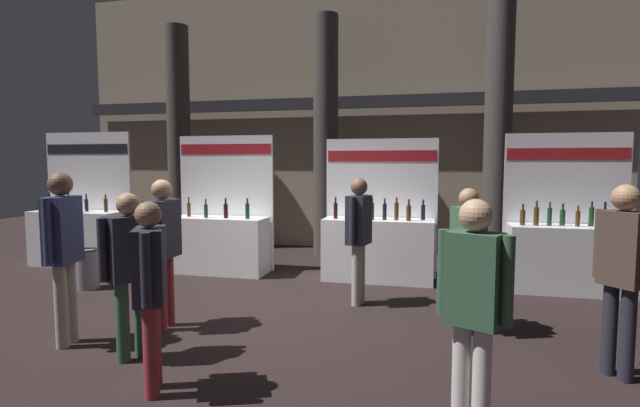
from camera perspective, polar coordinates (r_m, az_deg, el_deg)
name	(u,v)px	position (r m, az deg, el deg)	size (l,w,h in m)	color
ground_plane	(262,309)	(6.29, -7.03, -12.55)	(24.00, 24.00, 0.00)	black
hall_colonnade	(334,121)	(10.46, 1.73, 9.96)	(11.89, 1.39, 5.76)	gray
exhibitor_booth_0	(80,232)	(9.81, -26.97, -3.07)	(1.79, 0.73, 2.45)	white
exhibitor_booth_1	(220,238)	(8.34, -11.97, -4.13)	(1.74, 0.66, 2.36)	white
exhibitor_booth_2	(378,243)	(7.69, 7.04, -4.80)	(1.83, 0.66, 2.28)	white
exhibitor_booth_3	(568,252)	(7.83, 27.70, -5.15)	(1.74, 0.66, 2.33)	white
trash_bin	(88,269)	(7.98, -26.21, -7.06)	(0.32, 0.32, 0.60)	slate
visitor_0	(63,243)	(5.51, -28.56, -4.19)	(0.27, 0.54, 1.79)	#ADA393
visitor_1	(130,260)	(4.86, -21.95, -6.36)	(0.42, 0.53, 1.61)	#33563D
visitor_2	(622,266)	(4.88, 32.60, -6.33)	(0.38, 0.41, 1.70)	#23232D
visitor_3	(150,280)	(4.11, -19.77, -8.72)	(0.39, 0.53, 1.58)	maroon
visitor_5	(473,299)	(3.41, 18.00, -10.86)	(0.48, 0.35, 1.65)	silver
visitor_6	(467,246)	(5.51, 17.34, -4.87)	(0.38, 0.59, 1.61)	navy
visitor_8	(163,240)	(5.63, -18.39, -4.15)	(0.24, 0.59, 1.70)	maroon
visitor_9	(359,230)	(6.28, 4.69, -3.17)	(0.32, 0.51, 1.69)	#ADA393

